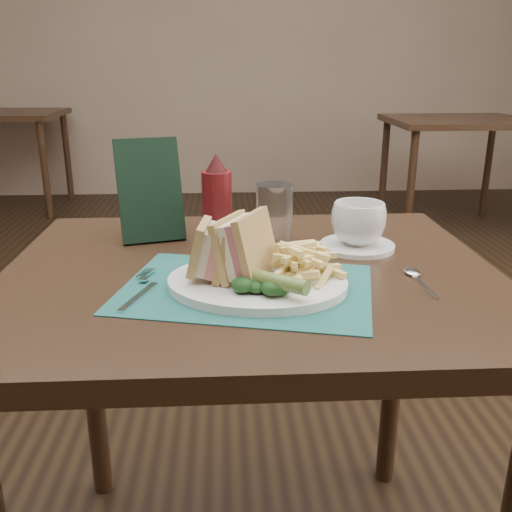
# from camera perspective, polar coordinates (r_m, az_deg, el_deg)

# --- Properties ---
(floor) EXTENTS (7.00, 7.00, 0.00)m
(floor) POSITION_cam_1_polar(r_m,az_deg,el_deg) (1.85, -1.26, -17.95)
(floor) COLOR black
(floor) RESTS_ON ground
(wall_back) EXTENTS (6.00, 0.00, 6.00)m
(wall_back) POSITION_cam_1_polar(r_m,az_deg,el_deg) (5.10, -2.70, 6.36)
(wall_back) COLOR gray
(wall_back) RESTS_ON ground
(table_main) EXTENTS (0.90, 0.75, 0.75)m
(table_main) POSITION_cam_1_polar(r_m,az_deg,el_deg) (1.23, -0.50, -17.94)
(table_main) COLOR black
(table_main) RESTS_ON ground
(table_bg_left) EXTENTS (0.90, 0.75, 0.75)m
(table_bg_left) POSITION_cam_1_polar(r_m,az_deg,el_deg) (4.85, -23.80, 8.64)
(table_bg_left) COLOR black
(table_bg_left) RESTS_ON ground
(table_bg_right) EXTENTS (0.90, 0.75, 0.75)m
(table_bg_right) POSITION_cam_1_polar(r_m,az_deg,el_deg) (4.16, 19.07, 7.74)
(table_bg_right) COLOR black
(table_bg_right) RESTS_ON ground
(placemat) EXTENTS (0.47, 0.38, 0.00)m
(placemat) POSITION_cam_1_polar(r_m,az_deg,el_deg) (0.95, -0.96, -3.23)
(placemat) COLOR #1B5852
(placemat) RESTS_ON table_main
(plate) EXTENTS (0.34, 0.29, 0.01)m
(plate) POSITION_cam_1_polar(r_m,az_deg,el_deg) (0.95, 0.10, -2.73)
(plate) COLOR white
(plate) RESTS_ON placemat
(sandwich_half_a) EXTENTS (0.08, 0.10, 0.09)m
(sandwich_half_a) POSITION_cam_1_polar(r_m,az_deg,el_deg) (0.95, -5.71, 0.65)
(sandwich_half_a) COLOR tan
(sandwich_half_a) RESTS_ON plate
(sandwich_half_b) EXTENTS (0.12, 0.14, 0.11)m
(sandwich_half_b) POSITION_cam_1_polar(r_m,az_deg,el_deg) (0.94, -2.28, 1.21)
(sandwich_half_b) COLOR #D7B369
(sandwich_half_b) RESTS_ON plate
(kale_garnish) EXTENTS (0.11, 0.08, 0.03)m
(kale_garnish) POSITION_cam_1_polar(r_m,az_deg,el_deg) (0.89, 0.40, -2.92)
(kale_garnish) COLOR #123413
(kale_garnish) RESTS_ON plate
(pickle_spear) EXTENTS (0.11, 0.10, 0.03)m
(pickle_spear) POSITION_cam_1_polar(r_m,az_deg,el_deg) (0.88, 1.80, -2.49)
(pickle_spear) COLOR #516C29
(pickle_spear) RESTS_ON plate
(fries_pile) EXTENTS (0.18, 0.20, 0.06)m
(fries_pile) POSITION_cam_1_polar(r_m,az_deg,el_deg) (0.96, 4.50, -0.15)
(fries_pile) COLOR #FFE07F
(fries_pile) RESTS_ON plate
(fork) EXTENTS (0.09, 0.17, 0.01)m
(fork) POSITION_cam_1_polar(r_m,az_deg,el_deg) (0.96, -11.43, -3.07)
(fork) COLOR silver
(fork) RESTS_ON placemat
(spoon) EXTENTS (0.04, 0.15, 0.01)m
(spoon) POSITION_cam_1_polar(r_m,az_deg,el_deg) (1.02, 16.13, -2.33)
(spoon) COLOR silver
(spoon) RESTS_ON table_main
(saucer) EXTENTS (0.18, 0.18, 0.01)m
(saucer) POSITION_cam_1_polar(r_m,az_deg,el_deg) (1.17, 10.07, 1.00)
(saucer) COLOR white
(saucer) RESTS_ON table_main
(coffee_cup) EXTENTS (0.15, 0.15, 0.09)m
(coffee_cup) POSITION_cam_1_polar(r_m,az_deg,el_deg) (1.16, 10.21, 3.25)
(coffee_cup) COLOR white
(coffee_cup) RESTS_ON saucer
(drinking_glass) EXTENTS (0.09, 0.09, 0.13)m
(drinking_glass) POSITION_cam_1_polar(r_m,az_deg,el_deg) (1.15, 1.85, 4.00)
(drinking_glass) COLOR white
(drinking_glass) RESTS_ON table_main
(ketchup_bottle) EXTENTS (0.07, 0.07, 0.19)m
(ketchup_bottle) POSITION_cam_1_polar(r_m,az_deg,el_deg) (1.17, -3.93, 5.68)
(ketchup_bottle) COLOR #570F12
(ketchup_bottle) RESTS_ON table_main
(check_presenter) EXTENTS (0.15, 0.11, 0.21)m
(check_presenter) POSITION_cam_1_polar(r_m,az_deg,el_deg) (1.22, -10.57, 6.49)
(check_presenter) COLOR black
(check_presenter) RESTS_ON table_main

